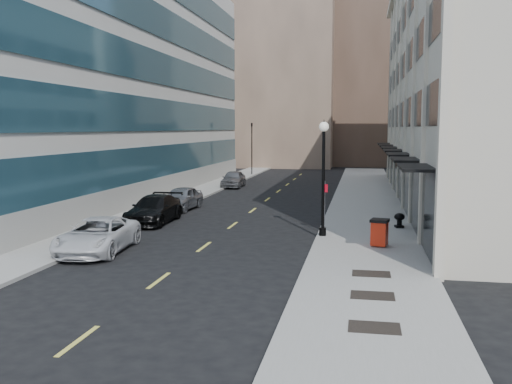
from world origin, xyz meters
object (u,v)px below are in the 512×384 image
(traffic_signal, at_px, (252,126))
(car_white_van, at_px, (97,235))
(sign_post, at_px, (325,199))
(urn_planter, at_px, (399,219))
(lamppost, at_px, (323,168))
(trash_bin, at_px, (379,232))
(car_grey_sedan, at_px, (233,179))
(car_black_pickup, at_px, (154,209))
(car_silver_sedan, at_px, (181,198))

(traffic_signal, xyz_separation_m, car_white_van, (1.17, -42.00, -4.96))
(sign_post, distance_m, urn_planter, 4.46)
(car_white_van, height_order, lamppost, lamppost)
(car_white_van, bearing_deg, trash_bin, 8.57)
(traffic_signal, relative_size, car_grey_sedan, 1.51)
(car_black_pickup, relative_size, sign_post, 2.08)
(car_black_pickup, distance_m, car_grey_sedan, 20.40)
(trash_bin, relative_size, urn_planter, 1.59)
(car_grey_sedan, relative_size, trash_bin, 3.68)
(lamppost, bearing_deg, car_black_pickup, 163.63)
(car_white_van, distance_m, sign_post, 11.61)
(sign_post, xyz_separation_m, urn_planter, (3.93, 1.73, -1.19))
(car_silver_sedan, distance_m, sign_post, 12.33)
(car_grey_sedan, distance_m, trash_bin, 28.44)
(car_grey_sedan, distance_m, urn_planter, 24.54)
(car_grey_sedan, bearing_deg, car_white_van, -91.84)
(car_silver_sedan, bearing_deg, car_black_pickup, -85.47)
(car_white_van, relative_size, car_black_pickup, 1.00)
(traffic_signal, xyz_separation_m, lamppost, (10.80, -36.94, -2.16))
(car_grey_sedan, bearing_deg, car_silver_sedan, -93.13)
(traffic_signal, distance_m, urn_planter, 37.28)
(sign_post, bearing_deg, lamppost, -112.12)
(lamppost, distance_m, sign_post, 2.19)
(car_black_pickup, xyz_separation_m, trash_bin, (12.73, -5.08, 0.03))
(traffic_signal, relative_size, lamppost, 1.20)
(car_white_van, xyz_separation_m, urn_planter, (13.56, 8.13, -0.13))
(car_grey_sedan, height_order, urn_planter, car_grey_sedan)
(car_black_pickup, xyz_separation_m, sign_post, (10.01, -1.60, 1.03))
(traffic_signal, height_order, car_black_pickup, traffic_signal)
(car_white_van, relative_size, urn_planter, 6.93)
(traffic_signal, distance_m, car_white_van, 42.31)
(lamppost, xyz_separation_m, sign_post, (0.00, 1.34, -1.73))
(car_black_pickup, bearing_deg, trash_bin, -22.54)
(car_white_van, distance_m, car_black_pickup, 8.01)
(car_grey_sedan, distance_m, lamppost, 25.50)
(car_white_van, bearing_deg, lamppost, 23.00)
(urn_planter, bearing_deg, sign_post, -156.20)
(car_white_van, height_order, trash_bin, car_white_van)
(car_silver_sedan, relative_size, lamppost, 0.80)
(car_silver_sedan, relative_size, car_grey_sedan, 1.00)
(traffic_signal, relative_size, car_silver_sedan, 1.51)
(traffic_signal, xyz_separation_m, car_grey_sedan, (0.89, -13.60, -4.93))
(urn_planter, bearing_deg, traffic_signal, 113.51)
(sign_post, bearing_deg, trash_bin, -74.12)
(car_white_van, xyz_separation_m, sign_post, (9.63, 6.40, 1.06))
(car_white_van, bearing_deg, car_silver_sedan, 87.28)
(traffic_signal, bearing_deg, lamppost, -73.70)
(trash_bin, bearing_deg, traffic_signal, 122.21)
(car_white_van, bearing_deg, car_black_pickup, 87.97)
(car_white_van, relative_size, lamppost, 0.94)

